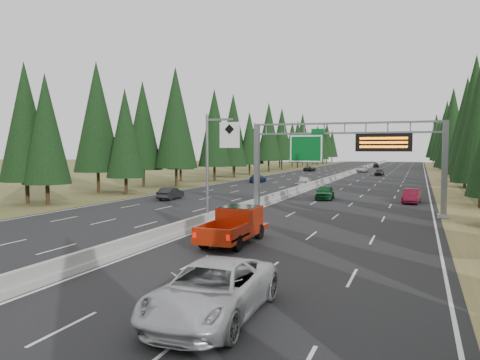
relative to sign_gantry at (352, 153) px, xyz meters
The scene contains 19 objects.
road 46.29m from the sign_gantry, 101.18° to the left, with size 32.00×260.00×0.08m, color black.
shoulder_right 46.28m from the sign_gantry, 78.86° to the left, with size 3.60×260.00×0.06m, color olive.
shoulder_left 52.70m from the sign_gantry, 120.63° to the left, with size 3.60×260.00×0.06m, color #4F4E24.
median_barrier 46.25m from the sign_gantry, 101.18° to the left, with size 0.70×260.00×0.85m.
sign_gantry is the anchor object (origin of this frame).
hov_sign_pole 12.96m from the sign_gantry, 130.04° to the right, with size 2.80×0.50×8.00m.
tree_row_right 38.56m from the sign_gantry, 70.24° to the left, with size 11.68×245.42×18.82m.
tree_row_left 44.66m from the sign_gantry, 134.37° to the left, with size 11.89×243.39×18.93m.
silver_minivan 27.23m from the sign_gantry, 91.72° to the right, with size 2.98×6.46×1.80m, color silver.
red_pickup 16.16m from the sign_gantry, 107.22° to the right, with size 2.27×6.36×2.07m.
car_ahead_green 12.32m from the sign_gantry, 111.79° to the left, with size 1.83×4.54×1.55m, color #124F24.
car_ahead_dkred 12.03m from the sign_gantry, 64.98° to the left, with size 1.52×4.36×1.44m, color maroon.
car_ahead_dkgrey 61.12m from the sign_gantry, 92.29° to the left, with size 1.79×4.39×1.27m, color black.
car_ahead_white 75.32m from the sign_gantry, 95.66° to the left, with size 2.46×5.33×1.48m, color beige.
car_ahead_far 107.27m from the sign_gantry, 93.79° to the left, with size 1.74×4.34×1.48m, color black.
car_onc_near 20.95m from the sign_gantry, 167.90° to the left, with size 1.43×4.11×1.35m, color black.
car_onc_blue 38.69m from the sign_gantry, 120.90° to the left, with size 1.84×4.52×1.31m, color #171F51.
car_onc_white 29.44m from the sign_gantry, 110.97° to the left, with size 1.76×4.37×1.49m, color silver.
car_onc_far 77.52m from the sign_gantry, 105.20° to the left, with size 2.17×4.70×1.31m, color black.
Camera 1 is at (14.35, -5.64, 5.58)m, focal length 35.00 mm.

